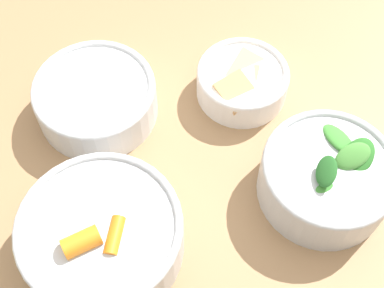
% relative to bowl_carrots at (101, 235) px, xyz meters
% --- Properties ---
extents(dining_table, '(1.05, 0.84, 0.72)m').
position_rel_bowl_carrots_xyz_m(dining_table, '(-0.03, -0.18, -0.15)').
color(dining_table, '#99724C').
rests_on(dining_table, ground_plane).
extents(bowl_carrots, '(0.19, 0.19, 0.08)m').
position_rel_bowl_carrots_xyz_m(bowl_carrots, '(0.00, 0.00, 0.00)').
color(bowl_carrots, silver).
rests_on(bowl_carrots, dining_table).
extents(bowl_greens, '(0.16, 0.16, 0.09)m').
position_rel_bowl_carrots_xyz_m(bowl_greens, '(-0.12, -0.26, 0.00)').
color(bowl_greens, silver).
rests_on(bowl_greens, dining_table).
extents(bowl_beans_hotdog, '(0.17, 0.17, 0.06)m').
position_rel_bowl_carrots_xyz_m(bowl_beans_hotdog, '(0.17, -0.11, -0.01)').
color(bowl_beans_hotdog, silver).
rests_on(bowl_beans_hotdog, dining_table).
extents(bowl_cookies, '(0.13, 0.13, 0.05)m').
position_rel_bowl_carrots_xyz_m(bowl_cookies, '(0.07, -0.28, -0.01)').
color(bowl_cookies, white).
rests_on(bowl_cookies, dining_table).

